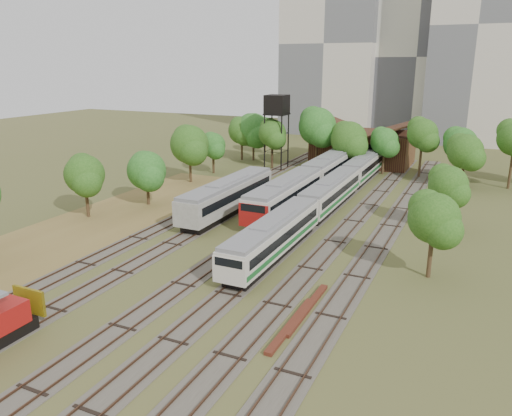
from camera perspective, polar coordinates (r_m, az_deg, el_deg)
The scene contains 17 objects.
ground at distance 36.64m, azimuth -8.42°, elevation -11.18°, with size 240.00×240.00×0.00m, color #475123.
dry_grass_patch at distance 53.12m, azimuth -20.04°, elevation -3.15°, with size 14.00×60.00×0.04m, color brown.
tracks at distance 57.75m, azimuth 4.69°, elevation -0.63°, with size 24.60×80.00×0.19m.
railcar_red_set at distance 65.13m, azimuth 6.17°, elevation 3.14°, with size 3.19×34.57×3.96m.
railcar_green_set at distance 60.43m, azimuth 8.54°, elevation 1.75°, with size 2.79×52.07×3.45m.
railcar_rear at distance 90.93m, azimuth 11.84°, elevation 6.45°, with size 2.77×16.08×3.42m.
old_grey_coach at distance 57.39m, azimuth -3.22°, elevation 1.42°, with size 3.11×18.00×3.84m.
water_tower at distance 81.39m, azimuth 2.40°, elevation 11.50°, with size 3.44×3.44×11.88m.
rail_pile_near at distance 33.94m, azimuth 4.03°, elevation -13.16°, with size 0.52×7.75×0.26m, color #5E281A.
rail_pile_far at distance 36.00m, azimuth 5.83°, elevation -11.37°, with size 0.51×8.12×0.26m, color #5E281A.
maintenance_shed at distance 88.15m, azimuth 12.14°, elevation 6.86°, with size 16.45×11.55×7.58m.
tree_band_left at distance 65.45m, azimuth -11.93°, elevation 5.51°, with size 7.64×71.96×8.31m.
tree_band_far at distance 79.84m, azimuth 12.39°, elevation 8.13°, with size 50.67×10.39×10.00m.
tree_band_right at distance 59.84m, azimuth 21.79°, elevation 3.75°, with size 4.89×37.88×7.52m.
tower_left at distance 127.27m, azimuth 8.88°, elevation 17.99°, with size 22.00×16.00×42.00m, color beige.
tower_centre at distance 127.94m, azimuth 18.45°, elevation 16.03°, with size 20.00×18.00×36.00m, color beige.
tower_right at distance 119.18m, azimuth 24.22°, elevation 18.40°, with size 18.00×16.00×48.00m, color beige.
Camera 1 is at (18.39, -26.88, 16.79)m, focal length 35.00 mm.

